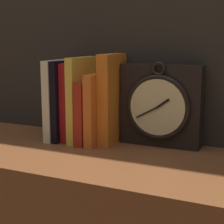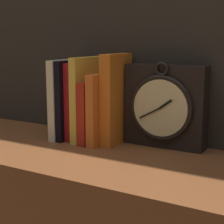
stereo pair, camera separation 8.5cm
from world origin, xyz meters
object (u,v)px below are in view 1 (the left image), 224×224
at_px(book_slot0_cream, 60,99).
at_px(book_slot3_yellow, 82,99).
at_px(book_slot4_red, 91,112).
at_px(book_slot5_orange, 100,108).
at_px(book_slot2_red, 76,101).
at_px(book_slot1_black, 67,100).
at_px(book_slot6_orange, 112,99).
at_px(clock, 161,105).

distance_m(book_slot0_cream, book_slot3_yellow, 0.08).
bearing_deg(book_slot4_red, book_slot5_orange, -0.86).
height_order(book_slot0_cream, book_slot3_yellow, book_slot3_yellow).
relative_size(book_slot0_cream, book_slot2_red, 1.03).
distance_m(book_slot1_black, book_slot6_orange, 0.14).
relative_size(book_slot3_yellow, book_slot4_red, 1.39).
height_order(book_slot1_black, book_slot6_orange, book_slot6_orange).
distance_m(clock, book_slot1_black, 0.28).
relative_size(book_slot5_orange, book_slot6_orange, 0.79).
bearing_deg(book_slot1_black, book_slot4_red, -1.48).
relative_size(clock, book_slot6_orange, 0.93).
bearing_deg(book_slot3_yellow, clock, 10.64).
bearing_deg(book_slot0_cream, book_slot3_yellow, 2.04).
bearing_deg(book_slot0_cream, book_slot4_red, 0.07).
bearing_deg(clock, book_slot5_orange, -164.72).
distance_m(clock, book_slot4_red, 0.20).
height_order(book_slot0_cream, book_slot5_orange, book_slot0_cream).
xyz_separation_m(book_slot1_black, book_slot2_red, (0.03, 0.01, -0.00)).
xyz_separation_m(clock, book_slot1_black, (-0.28, -0.04, 0.00)).
height_order(book_slot0_cream, book_slot4_red, book_slot0_cream).
xyz_separation_m(book_slot2_red, book_slot6_orange, (0.12, 0.00, 0.01)).
xyz_separation_m(book_slot5_orange, book_slot6_orange, (0.03, 0.01, 0.03)).
bearing_deg(book_slot0_cream, book_slot2_red, 12.41).
height_order(clock, book_slot2_red, clock).
bearing_deg(book_slot1_black, book_slot5_orange, -1.31).
bearing_deg(book_slot4_red, clock, 12.88).
bearing_deg(book_slot5_orange, book_slot3_yellow, 177.13).
height_order(clock, book_slot3_yellow, book_slot3_yellow).
xyz_separation_m(book_slot1_black, book_slot6_orange, (0.14, 0.01, 0.01)).
distance_m(book_slot0_cream, book_slot5_orange, 0.14).
bearing_deg(clock, book_slot1_black, -171.25).
height_order(book_slot1_black, book_slot3_yellow, book_slot3_yellow).
xyz_separation_m(book_slot2_red, book_slot4_red, (0.06, -0.01, -0.03)).
relative_size(book_slot4_red, book_slot6_orange, 0.69).
bearing_deg(book_slot3_yellow, book_slot1_black, -179.55).
height_order(book_slot0_cream, book_slot6_orange, book_slot6_orange).
bearing_deg(book_slot3_yellow, book_slot0_cream, -177.96).
bearing_deg(book_slot1_black, book_slot6_orange, 4.55).
xyz_separation_m(book_slot0_cream, book_slot4_red, (0.10, 0.00, -0.03)).
xyz_separation_m(book_slot2_red, book_slot5_orange, (0.09, -0.01, -0.01)).
bearing_deg(book_slot6_orange, book_slot1_black, -175.45).
bearing_deg(book_slot3_yellow, book_slot5_orange, -2.87).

